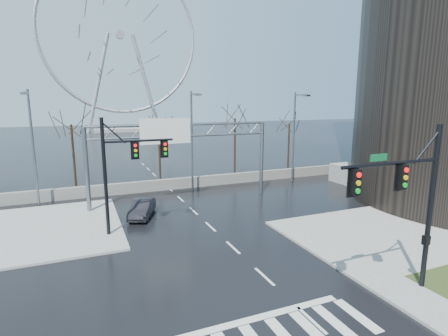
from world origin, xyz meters
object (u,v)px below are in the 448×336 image
signal_mast_near (412,195)px  ferris_wheel (121,41)px  sign_gantry (178,146)px  car (142,208)px  signal_mast_far (122,165)px

signal_mast_near → ferris_wheel: bearing=90.1°
signal_mast_near → ferris_wheel: 101.29m
sign_gantry → car: (-3.81, -2.71, -4.51)m
sign_gantry → signal_mast_far: bearing=-132.5°
signal_mast_near → sign_gantry: 19.79m
ferris_wheel → signal_mast_near: bearing=-89.9°
ferris_wheel → car: size_ratio=12.47×
signal_mast_far → car: signal_mast_far is taller
signal_mast_near → sign_gantry: (-5.52, 19.00, 0.31)m
signal_mast_near → signal_mast_far: 17.03m
sign_gantry → car: bearing=-144.6°
signal_mast_near → signal_mast_far: (-11.01, 13.00, -0.04)m
signal_mast_near → ferris_wheel: ferris_wheel is taller
sign_gantry → ferris_wheel: (5.38, 80.04, 20.95)m
signal_mast_near → car: (-9.32, 16.29, -4.20)m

